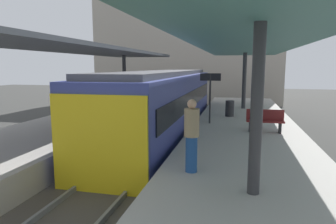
{
  "coord_description": "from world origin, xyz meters",
  "views": [
    {
      "loc": [
        3.43,
        -10.8,
        3.49
      ],
      "look_at": [
        0.47,
        1.95,
        1.51
      ],
      "focal_mm": 32.08,
      "sensor_mm": 36.0,
      "label": 1
    }
  ],
  "objects": [
    {
      "name": "rail_near_side",
      "position": [
        -0.72,
        0.0,
        0.27
      ],
      "size": [
        0.08,
        28.0,
        0.14
      ],
      "primitive_type": "cube",
      "color": "slate",
      "rests_on": "track_ballast"
    },
    {
      "name": "litter_bin",
      "position": [
        3.08,
        4.54,
        1.4
      ],
      "size": [
        0.44,
        0.44,
        0.8
      ],
      "primitive_type": "cylinder",
      "color": "#2D2D30",
      "rests_on": "platform_right"
    },
    {
      "name": "rail_far_side",
      "position": [
        0.72,
        0.0,
        0.27
      ],
      "size": [
        0.08,
        28.0,
        0.14
      ],
      "primitive_type": "cube",
      "color": "slate",
      "rests_on": "track_ballast"
    },
    {
      "name": "platform_right",
      "position": [
        3.8,
        0.0,
        0.5
      ],
      "size": [
        4.4,
        28.0,
        1.0
      ],
      "primitive_type": "cube",
      "color": "#ADA8A0",
      "rests_on": "ground_plane"
    },
    {
      "name": "platform_bench",
      "position": [
        4.5,
        1.09,
        1.46
      ],
      "size": [
        1.4,
        0.41,
        0.86
      ],
      "color": "black",
      "rests_on": "platform_right"
    },
    {
      "name": "passenger_mid_platform",
      "position": [
        2.41,
        -3.95,
        1.91
      ],
      "size": [
        0.36,
        0.36,
        1.75
      ],
      "color": "navy",
      "rests_on": "platform_right"
    },
    {
      "name": "canopy_left",
      "position": [
        -3.8,
        1.4,
        4.26
      ],
      "size": [
        4.18,
        21.0,
        3.39
      ],
      "color": "#333335",
      "rests_on": "platform_left"
    },
    {
      "name": "canopy_right",
      "position": [
        3.8,
        1.4,
        4.35
      ],
      "size": [
        4.18,
        21.0,
        3.47
      ],
      "color": "#333335",
      "rests_on": "platform_right"
    },
    {
      "name": "platform_left",
      "position": [
        -3.8,
        0.0,
        0.5
      ],
      "size": [
        4.4,
        28.0,
        1.0
      ],
      "primitive_type": "cube",
      "color": "#ADA8A0",
      "rests_on": "ground_plane"
    },
    {
      "name": "commuter_train",
      "position": [
        0.0,
        3.2,
        1.73
      ],
      "size": [
        2.78,
        14.28,
        3.1
      ],
      "color": "#38428C",
      "rests_on": "track_ballast"
    },
    {
      "name": "track_ballast",
      "position": [
        0.0,
        0.0,
        0.1
      ],
      "size": [
        3.2,
        28.0,
        0.2
      ],
      "primitive_type": "cube",
      "color": "#4C4742",
      "rests_on": "ground_plane"
    },
    {
      "name": "station_building_backdrop",
      "position": [
        -1.6,
        20.0,
        5.5
      ],
      "size": [
        18.0,
        6.0,
        11.0
      ],
      "primitive_type": "cube",
      "color": "#A89E8E",
      "rests_on": "ground_plane"
    },
    {
      "name": "passenger_near_bench",
      "position": [
        -3.15,
        3.99,
        1.9
      ],
      "size": [
        0.36,
        0.36,
        1.73
      ],
      "color": "maroon",
      "rests_on": "platform_left"
    },
    {
      "name": "ground_plane",
      "position": [
        0.0,
        0.0,
        0.0
      ],
      "size": [
        80.0,
        80.0,
        0.0
      ],
      "primitive_type": "plane",
      "color": "#383835"
    },
    {
      "name": "platform_sign",
      "position": [
        2.26,
        2.4,
        2.62
      ],
      "size": [
        0.9,
        0.08,
        2.21
      ],
      "color": "#262628",
      "rests_on": "platform_right"
    }
  ]
}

